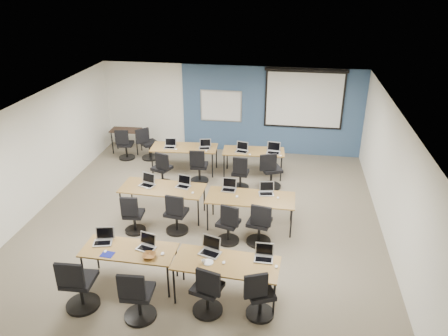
% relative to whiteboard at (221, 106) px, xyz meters
% --- Properties ---
extents(floor, '(8.00, 9.00, 0.02)m').
position_rel_whiteboard_xyz_m(floor, '(0.30, -4.43, -1.45)').
color(floor, '#6B6354').
rests_on(floor, ground).
extents(ceiling, '(8.00, 9.00, 0.02)m').
position_rel_whiteboard_xyz_m(ceiling, '(0.30, -4.43, 1.25)').
color(ceiling, white).
rests_on(ceiling, ground).
extents(wall_back, '(8.00, 0.04, 2.70)m').
position_rel_whiteboard_xyz_m(wall_back, '(0.30, 0.07, -0.10)').
color(wall_back, beige).
rests_on(wall_back, ground).
extents(wall_front, '(8.00, 0.04, 2.70)m').
position_rel_whiteboard_xyz_m(wall_front, '(0.30, -8.93, -0.10)').
color(wall_front, beige).
rests_on(wall_front, ground).
extents(wall_left, '(0.04, 9.00, 2.70)m').
position_rel_whiteboard_xyz_m(wall_left, '(-3.70, -4.43, -0.10)').
color(wall_left, beige).
rests_on(wall_left, ground).
extents(wall_right, '(0.04, 9.00, 2.70)m').
position_rel_whiteboard_xyz_m(wall_right, '(4.30, -4.43, -0.10)').
color(wall_right, beige).
rests_on(wall_right, ground).
extents(blue_accent_panel, '(5.50, 0.04, 2.70)m').
position_rel_whiteboard_xyz_m(blue_accent_panel, '(1.55, 0.04, -0.10)').
color(blue_accent_panel, '#3D5977').
rests_on(blue_accent_panel, wall_back).
extents(whiteboard, '(1.28, 0.03, 0.98)m').
position_rel_whiteboard_xyz_m(whiteboard, '(0.00, 0.00, 0.00)').
color(whiteboard, '#BABEC1').
rests_on(whiteboard, wall_back).
extents(projector_screen, '(2.40, 0.10, 1.82)m').
position_rel_whiteboard_xyz_m(projector_screen, '(2.50, -0.02, 0.44)').
color(projector_screen, black).
rests_on(projector_screen, wall_back).
extents(training_table_front_left, '(1.70, 0.71, 0.73)m').
position_rel_whiteboard_xyz_m(training_table_front_left, '(-0.60, -6.64, -0.77)').
color(training_table_front_left, olive).
rests_on(training_table_front_left, floor).
extents(training_table_front_right, '(1.83, 0.76, 0.73)m').
position_rel_whiteboard_xyz_m(training_table_front_right, '(1.19, -6.75, -0.76)').
color(training_table_front_right, brown).
rests_on(training_table_front_right, floor).
extents(training_table_mid_left, '(1.93, 0.80, 0.73)m').
position_rel_whiteboard_xyz_m(training_table_mid_left, '(-0.68, -4.21, -0.76)').
color(training_table_mid_left, olive).
rests_on(training_table_mid_left, floor).
extents(training_table_mid_right, '(1.94, 0.81, 0.73)m').
position_rel_whiteboard_xyz_m(training_table_mid_right, '(1.37, -4.36, -0.76)').
color(training_table_mid_right, '#A86C47').
rests_on(training_table_mid_right, floor).
extents(training_table_back_left, '(1.84, 0.77, 0.73)m').
position_rel_whiteboard_xyz_m(training_table_back_left, '(-0.77, -1.72, -0.76)').
color(training_table_back_left, brown).
rests_on(training_table_back_left, floor).
extents(training_table_back_right, '(1.68, 0.70, 0.73)m').
position_rel_whiteboard_xyz_m(training_table_back_right, '(1.19, -1.69, -0.77)').
color(training_table_back_right, brown).
rests_on(training_table_back_right, floor).
extents(laptop_0, '(0.34, 0.29, 0.25)m').
position_rel_whiteboard_xyz_m(laptop_0, '(-1.14, -6.49, -0.66)').
color(laptop_0, '#B9B9B9').
rests_on(laptop_0, training_table_front_left).
extents(mouse_0, '(0.06, 0.09, 0.03)m').
position_rel_whiteboard_xyz_m(mouse_0, '(-0.99, -6.78, -0.71)').
color(mouse_0, white).
rests_on(mouse_0, training_table_front_left).
extents(task_chair_0, '(0.58, 0.58, 1.06)m').
position_rel_whiteboard_xyz_m(task_chair_0, '(-1.23, -7.43, -1.01)').
color(task_chair_0, black).
rests_on(task_chair_0, floor).
extents(laptop_1, '(0.32, 0.27, 0.25)m').
position_rel_whiteboard_xyz_m(laptop_1, '(-0.30, -6.53, -0.66)').
color(laptop_1, silver).
rests_on(laptop_1, training_table_front_left).
extents(mouse_1, '(0.08, 0.11, 0.04)m').
position_rel_whiteboard_xyz_m(mouse_1, '(0.04, -6.69, -0.71)').
color(mouse_1, white).
rests_on(mouse_1, training_table_front_left).
extents(task_chair_1, '(0.55, 0.55, 1.02)m').
position_rel_whiteboard_xyz_m(task_chair_1, '(-0.16, -7.53, -1.03)').
color(task_chair_1, black).
rests_on(task_chair_1, floor).
extents(laptop_2, '(0.36, 0.30, 0.27)m').
position_rel_whiteboard_xyz_m(laptop_2, '(0.86, -6.50, -0.65)').
color(laptop_2, '#A1A1AB').
rests_on(laptop_2, training_table_front_right).
extents(mouse_2, '(0.08, 0.10, 0.03)m').
position_rel_whiteboard_xyz_m(mouse_2, '(1.15, -6.77, -0.71)').
color(mouse_2, white).
rests_on(mouse_2, training_table_front_right).
extents(task_chair_2, '(0.53, 0.52, 1.00)m').
position_rel_whiteboard_xyz_m(task_chair_2, '(0.95, -7.22, -1.04)').
color(task_chair_2, black).
rests_on(task_chair_2, floor).
extents(laptop_3, '(0.33, 0.28, 0.25)m').
position_rel_whiteboard_xyz_m(laptop_3, '(1.82, -6.53, -0.66)').
color(laptop_3, '#B5B4C0').
rests_on(laptop_3, training_table_front_right).
extents(mouse_3, '(0.06, 0.09, 0.03)m').
position_rel_whiteboard_xyz_m(mouse_3, '(2.04, -6.75, -0.71)').
color(mouse_3, white).
rests_on(mouse_3, training_table_front_right).
extents(task_chair_3, '(0.51, 0.48, 0.97)m').
position_rel_whiteboard_xyz_m(task_chair_3, '(1.80, -7.17, -1.05)').
color(task_chair_3, black).
rests_on(task_chair_3, floor).
extents(laptop_4, '(0.34, 0.29, 0.26)m').
position_rel_whiteboard_xyz_m(laptop_4, '(-1.06, -4.13, -0.66)').
color(laptop_4, '#B1B1B1').
rests_on(laptop_4, training_table_mid_left).
extents(mouse_4, '(0.06, 0.09, 0.03)m').
position_rel_whiteboard_xyz_m(mouse_4, '(-1.02, -4.31, -0.71)').
color(mouse_4, white).
rests_on(mouse_4, training_table_mid_left).
extents(task_chair_4, '(0.46, 0.46, 0.95)m').
position_rel_whiteboard_xyz_m(task_chair_4, '(-1.12, -5.04, -1.06)').
color(task_chair_4, black).
rests_on(task_chair_4, floor).
extents(laptop_5, '(0.31, 0.27, 0.24)m').
position_rel_whiteboard_xyz_m(laptop_5, '(-0.22, -4.06, -0.66)').
color(laptop_5, '#B7B7BC').
rests_on(laptop_5, training_table_mid_left).
extents(mouse_5, '(0.08, 0.11, 0.03)m').
position_rel_whiteboard_xyz_m(mouse_5, '(0.06, -4.37, -0.71)').
color(mouse_5, white).
rests_on(mouse_5, training_table_mid_left).
extents(task_chair_5, '(0.50, 0.50, 0.98)m').
position_rel_whiteboard_xyz_m(task_chair_5, '(-0.20, -4.89, -1.04)').
color(task_chair_5, black).
rests_on(task_chair_5, floor).
extents(laptop_6, '(0.32, 0.27, 0.25)m').
position_rel_whiteboard_xyz_m(laptop_6, '(0.85, -4.07, -0.66)').
color(laptop_6, '#B0B1BD').
rests_on(laptop_6, training_table_mid_right).
extents(mouse_6, '(0.09, 0.12, 0.04)m').
position_rel_whiteboard_xyz_m(mouse_6, '(1.07, -4.40, -0.71)').
color(mouse_6, white).
rests_on(mouse_6, training_table_mid_right).
extents(task_chair_6, '(0.49, 0.48, 0.96)m').
position_rel_whiteboard_xyz_m(task_chair_6, '(0.99, -5.11, -1.05)').
color(task_chair_6, black).
rests_on(task_chair_6, floor).
extents(laptop_7, '(0.33, 0.28, 0.25)m').
position_rel_whiteboard_xyz_m(laptop_7, '(1.70, -4.12, -0.66)').
color(laptop_7, '#A4A4AC').
rests_on(laptop_7, training_table_mid_right).
extents(mouse_7, '(0.07, 0.10, 0.03)m').
position_rel_whiteboard_xyz_m(mouse_7, '(1.97, -4.31, -0.71)').
color(mouse_7, white).
rests_on(mouse_7, training_table_mid_right).
extents(task_chair_7, '(0.52, 0.52, 1.00)m').
position_rel_whiteboard_xyz_m(task_chair_7, '(1.63, -5.05, -1.04)').
color(task_chair_7, black).
rests_on(task_chair_7, floor).
extents(laptop_8, '(0.32, 0.27, 0.24)m').
position_rel_whiteboard_xyz_m(laptop_8, '(-1.16, -1.80, -0.66)').
color(laptop_8, silver).
rests_on(laptop_8, training_table_back_left).
extents(mouse_8, '(0.08, 0.10, 0.03)m').
position_rel_whiteboard_xyz_m(mouse_8, '(-0.95, -1.94, -0.71)').
color(mouse_8, white).
rests_on(mouse_8, training_table_back_left).
extents(task_chair_8, '(0.52, 0.50, 0.98)m').
position_rel_whiteboard_xyz_m(task_chair_8, '(-1.14, -2.71, -1.05)').
color(task_chair_8, black).
rests_on(task_chair_8, floor).
extents(laptop_9, '(0.31, 0.27, 0.24)m').
position_rel_whiteboard_xyz_m(laptop_9, '(-0.18, -1.70, -0.66)').
color(laptop_9, silver).
rests_on(laptop_9, training_table_back_left).
extents(mouse_9, '(0.06, 0.09, 0.03)m').
position_rel_whiteboard_xyz_m(mouse_9, '(-0.10, -1.91, -0.71)').
color(mouse_9, white).
rests_on(mouse_9, training_table_back_left).
extents(task_chair_9, '(0.49, 0.49, 0.97)m').
position_rel_whiteboard_xyz_m(task_chair_9, '(-0.22, -2.38, -1.05)').
color(task_chair_9, black).
rests_on(task_chair_9, floor).
extents(laptop_10, '(0.33, 0.28, 0.25)m').
position_rel_whiteboard_xyz_m(laptop_10, '(0.87, -1.78, -0.66)').
color(laptop_10, '#B3B3B5').
rests_on(laptop_10, training_table_back_right).
extents(mouse_10, '(0.07, 0.10, 0.03)m').
position_rel_whiteboard_xyz_m(mouse_10, '(1.11, -1.99, -0.71)').
color(mouse_10, white).
rests_on(mouse_10, training_table_back_right).
extents(task_chair_10, '(0.47, 0.47, 0.95)m').
position_rel_whiteboard_xyz_m(task_chair_10, '(0.93, -2.60, -1.06)').
color(task_chair_10, black).
rests_on(task_chair_10, floor).
extents(laptop_11, '(0.36, 0.31, 0.27)m').
position_rel_whiteboard_xyz_m(laptop_11, '(1.73, -1.73, -0.65)').
color(laptop_11, '#B3B2BE').
rests_on(laptop_11, training_table_back_right).
extents(mouse_11, '(0.08, 0.11, 0.03)m').
position_rel_whiteboard_xyz_m(mouse_11, '(1.94, -1.94, -0.71)').
color(mouse_11, white).
rests_on(mouse_11, training_table_back_right).
extents(task_chair_11, '(0.58, 0.55, 1.02)m').
position_rel_whiteboard_xyz_m(task_chair_11, '(1.70, -2.42, -1.03)').
color(task_chair_11, black).
rests_on(task_chair_11, floor).
extents(blue_mousepad, '(0.24, 0.20, 0.01)m').
position_rel_whiteboard_xyz_m(blue_mousepad, '(-0.92, -6.85, -0.72)').
color(blue_mousepad, navy).
rests_on(blue_mousepad, training_table_front_left).
extents(snack_bowl, '(0.27, 0.27, 0.06)m').
position_rel_whiteboard_xyz_m(snack_bowl, '(-0.17, -6.81, -0.69)').
color(snack_bowl, olive).
rests_on(snack_bowl, training_table_front_left).
extents(snack_plate, '(0.23, 0.23, 0.01)m').
position_rel_whiteboard_xyz_m(snack_plate, '(0.88, -6.80, -0.71)').
color(snack_plate, white).
rests_on(snack_plate, training_table_front_right).
extents(coffee_cup, '(0.07, 0.07, 0.06)m').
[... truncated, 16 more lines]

